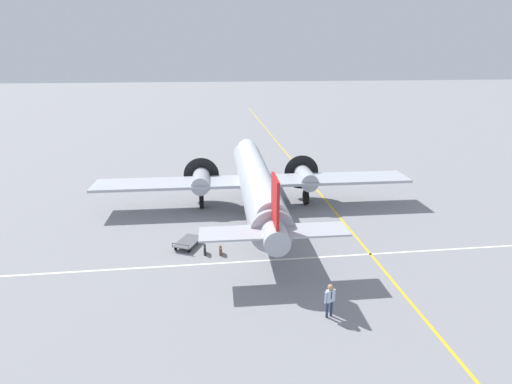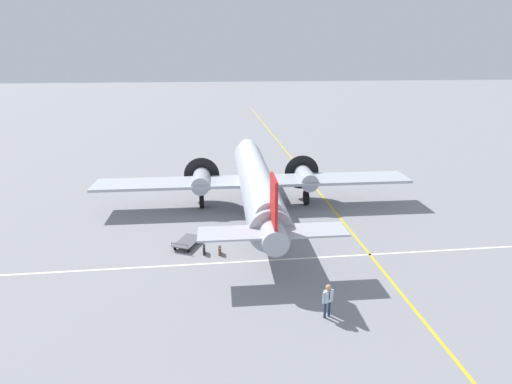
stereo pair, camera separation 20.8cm
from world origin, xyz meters
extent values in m
plane|color=gray|center=(0.00, 0.00, 0.00)|extent=(300.00, 300.00, 0.00)
cube|color=gold|center=(0.00, 5.80, 0.00)|extent=(120.00, 0.16, 0.01)
cube|color=silver|center=(7.33, 0.00, 0.00)|extent=(0.16, 120.00, 0.01)
cylinder|color=#ADB2BC|center=(0.00, 0.00, 2.30)|extent=(17.23, 2.76, 2.39)
cylinder|color=silver|center=(0.00, 0.00, 2.95)|extent=(16.38, 2.02, 1.67)
sphere|color=#ADB2BC|center=(-8.59, 0.18, 2.30)|extent=(2.27, 2.27, 2.27)
cylinder|color=#ADB2BC|center=(8.59, -0.18, 2.42)|extent=(3.38, 1.39, 1.32)
cube|color=red|center=(9.22, -0.19, 4.09)|extent=(1.89, 0.18, 2.75)
cube|color=#ADB2BC|center=(9.01, -0.19, 2.54)|extent=(1.83, 7.54, 0.10)
cube|color=#ADB2BC|center=(-1.26, 0.03, 2.00)|extent=(3.22, 23.52, 0.20)
cylinder|color=#ADB2BC|center=(-1.63, -3.96, 2.02)|extent=(2.96, 1.38, 1.32)
cylinder|color=black|center=(-3.25, -3.92, 2.02)|extent=(0.10, 2.76, 2.76)
sphere|color=black|center=(-3.39, -3.92, 2.02)|extent=(0.46, 0.46, 0.46)
cylinder|color=#ADB2BC|center=(-1.47, 4.02, 2.02)|extent=(2.96, 1.38, 1.32)
cylinder|color=black|center=(-3.08, 4.06, 2.02)|extent=(0.10, 2.76, 2.76)
sphere|color=black|center=(-3.23, 4.06, 2.02)|extent=(0.46, 0.46, 0.46)
cylinder|color=#4C4C51|center=(-1.34, -3.96, 1.02)|extent=(0.18, 0.18, 0.94)
cylinder|color=black|center=(-1.34, -3.96, 0.55)|extent=(1.11, 0.32, 1.10)
cylinder|color=#4C4C51|center=(-1.17, 4.02, 1.02)|extent=(0.18, 0.18, 0.94)
cylinder|color=black|center=(-1.17, 4.02, 0.55)|extent=(1.11, 0.32, 1.10)
cylinder|color=#4C4C51|center=(-6.70, 0.14, 0.78)|extent=(0.14, 0.14, 0.87)
cylinder|color=black|center=(-6.70, 0.14, 0.35)|extent=(0.70, 0.19, 0.70)
cylinder|color=navy|center=(12.65, 1.79, 0.39)|extent=(0.11, 0.11, 0.78)
cylinder|color=navy|center=(12.73, 1.57, 0.39)|extent=(0.11, 0.11, 0.78)
cube|color=silver|center=(12.69, 1.68, 1.07)|extent=(0.30, 0.41, 0.58)
sphere|color=tan|center=(12.69, 1.68, 1.49)|extent=(0.26, 0.26, 0.26)
cylinder|color=silver|center=(12.61, 1.90, 1.04)|extent=(0.09, 0.09, 0.55)
cylinder|color=silver|center=(12.77, 1.46, 1.04)|extent=(0.09, 0.09, 0.55)
cube|color=black|center=(12.78, 1.71, 1.14)|extent=(0.02, 0.05, 0.37)
cube|color=brown|center=(6.26, -2.83, 0.22)|extent=(0.43, 0.17, 0.45)
cube|color=#4A3520|center=(6.26, -2.83, 0.48)|extent=(0.16, 0.12, 0.02)
cube|color=#232328|center=(6.10, -3.74, 0.24)|extent=(0.49, 0.13, 0.49)
cube|color=black|center=(6.10, -3.74, 0.52)|extent=(0.17, 0.09, 0.02)
cube|color=#56565B|center=(4.96, -4.74, 0.30)|extent=(2.21, 1.82, 0.04)
cube|color=#56565B|center=(5.80, -5.14, 0.54)|extent=(0.51, 1.03, 0.04)
cylinder|color=#56565B|center=(5.58, -5.62, 0.43)|extent=(0.04, 0.04, 0.22)
cylinder|color=#56565B|center=(6.02, -4.66, 0.43)|extent=(0.04, 0.04, 0.22)
cylinder|color=black|center=(4.11, -4.84, 0.14)|extent=(0.28, 0.17, 0.28)
cylinder|color=black|center=(4.49, -4.03, 0.14)|extent=(0.28, 0.17, 0.28)
cylinder|color=black|center=(5.43, -5.46, 0.14)|extent=(0.28, 0.17, 0.28)
cylinder|color=black|center=(5.81, -4.65, 0.14)|extent=(0.28, 0.17, 0.28)
camera|label=1|loc=(27.06, -3.32, 10.95)|focal=28.00mm
camera|label=2|loc=(27.08, -3.11, 10.95)|focal=28.00mm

